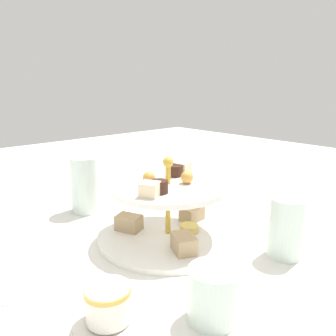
# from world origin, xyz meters

# --- Properties ---
(ground_plane) EXTENTS (2.40, 2.40, 0.00)m
(ground_plane) POSITION_xyz_m (0.00, 0.00, 0.00)
(ground_plane) COLOR silver
(tiered_serving_stand) EXTENTS (0.27, 0.27, 0.16)m
(tiered_serving_stand) POSITION_xyz_m (0.00, -0.00, 0.05)
(tiered_serving_stand) COLOR white
(tiered_serving_stand) RESTS_ON ground_plane
(water_glass_tall_right) EXTENTS (0.07, 0.07, 0.13)m
(water_glass_tall_right) POSITION_xyz_m (-0.05, 0.23, 0.06)
(water_glass_tall_right) COLOR silver
(water_glass_tall_right) RESTS_ON ground_plane
(water_glass_short_left) EXTENTS (0.06, 0.06, 0.07)m
(water_glass_short_left) POSITION_xyz_m (-0.12, -0.21, 0.04)
(water_glass_short_left) COLOR silver
(water_glass_short_left) RESTS_ON ground_plane
(teacup_with_saucer) EXTENTS (0.09, 0.09, 0.05)m
(teacup_with_saucer) POSITION_xyz_m (-0.22, -0.12, 0.02)
(teacup_with_saucer) COLOR white
(teacup_with_saucer) RESTS_ON ground_plane
(butter_knife_left) EXTENTS (0.09, 0.16, 0.00)m
(butter_knife_left) POSITION_xyz_m (0.27, 0.10, 0.00)
(butter_knife_left) COLOR silver
(butter_knife_left) RESTS_ON ground_plane
(butter_knife_right) EXTENTS (0.07, 0.17, 0.00)m
(butter_knife_right) POSITION_xyz_m (-0.28, 0.08, 0.00)
(butter_knife_right) COLOR silver
(butter_knife_right) RESTS_ON ground_plane
(water_glass_mid_back) EXTENTS (0.06, 0.06, 0.11)m
(water_glass_mid_back) POSITION_xyz_m (0.10, -0.19, 0.05)
(water_glass_mid_back) COLOR silver
(water_glass_mid_back) RESTS_ON ground_plane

